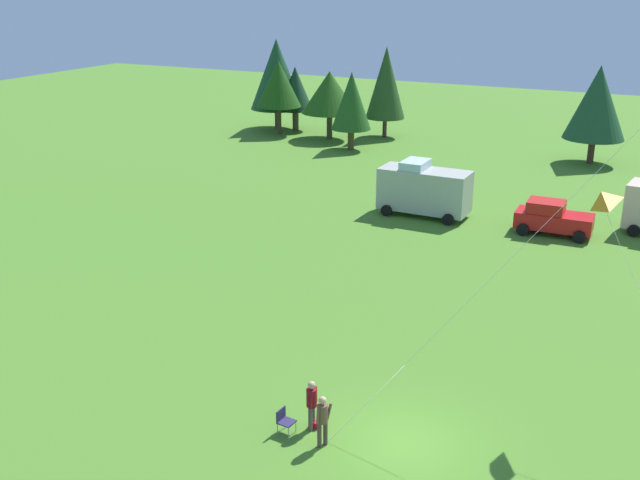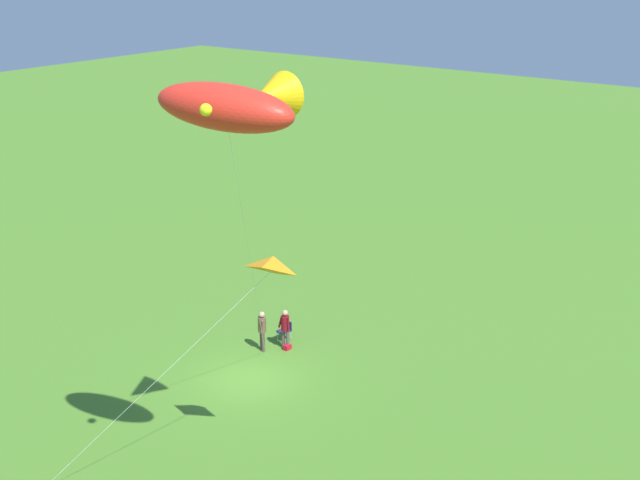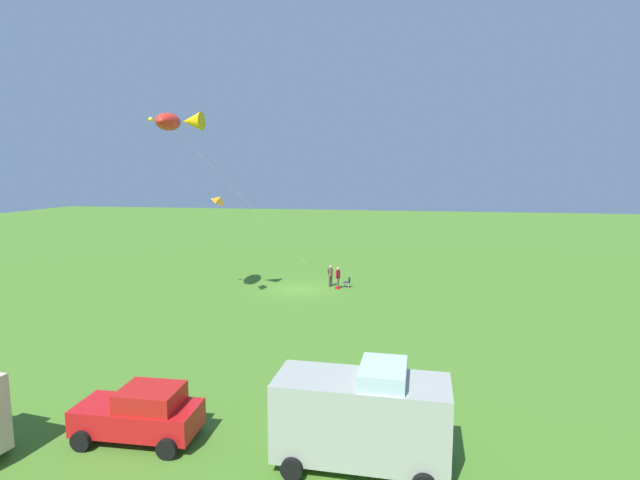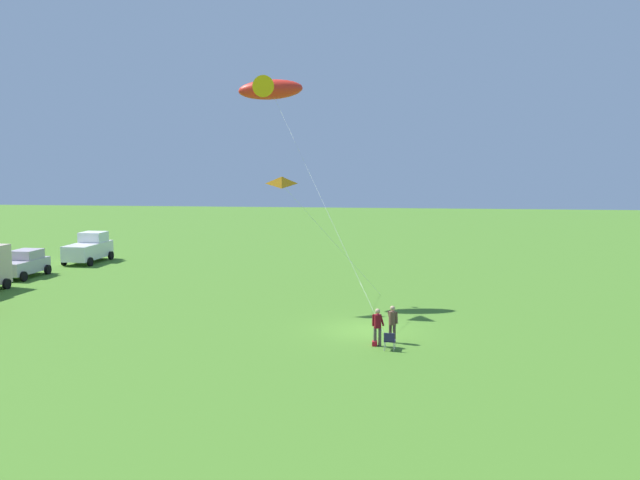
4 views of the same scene
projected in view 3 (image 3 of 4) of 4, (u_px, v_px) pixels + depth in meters
name	position (u px, v px, depth m)	size (l,w,h in m)	color
ground_plane	(299.00, 289.00, 39.23)	(160.00, 160.00, 0.00)	#477925
person_kite_flyer	(331.00, 274.00, 39.92)	(0.49, 0.54, 1.74)	#4B3735
folding_chair	(348.00, 282.00, 39.64)	(0.53, 0.53, 0.82)	#28244D
person_spectator	(338.00, 276.00, 39.15)	(0.36, 0.58, 1.74)	#4F4341
backpack_on_grass	(337.00, 288.00, 39.15)	(0.32, 0.22, 0.22)	red
van_motorhome_grey	(362.00, 416.00, 15.53)	(5.45, 2.70, 3.34)	#A1A599
car_red_sedan	(141.00, 413.00, 17.13)	(4.24, 2.29, 1.89)	red
kite_large_fish	(174.00, 122.00, 32.82)	(10.83, 9.20, 13.12)	red
kite_delta_orange	(221.00, 200.00, 34.17)	(5.61, 6.08, 7.62)	orange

